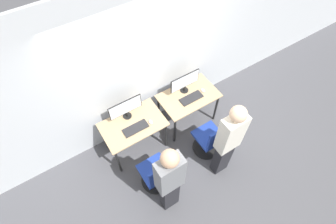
% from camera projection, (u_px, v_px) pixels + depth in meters
% --- Properties ---
extents(ground_plane, '(20.00, 20.00, 0.00)m').
position_uv_depth(ground_plane, '(172.00, 145.00, 4.79)').
color(ground_plane, '#4C4C51').
extents(wall_back, '(12.00, 0.05, 2.80)m').
position_uv_depth(wall_back, '(146.00, 64.00, 4.02)').
color(wall_back, silver).
rests_on(wall_back, ground_plane).
extents(desk_left, '(1.01, 0.64, 0.74)m').
position_uv_depth(desk_left, '(133.00, 127.00, 4.25)').
color(desk_left, tan).
rests_on(desk_left, ground_plane).
extents(monitor_left, '(0.56, 0.14, 0.38)m').
position_uv_depth(monitor_left, '(126.00, 108.00, 4.09)').
color(monitor_left, black).
rests_on(monitor_left, desk_left).
extents(keyboard_left, '(0.41, 0.17, 0.02)m').
position_uv_depth(keyboard_left, '(136.00, 128.00, 4.12)').
color(keyboard_left, '#262628').
rests_on(keyboard_left, desk_left).
extents(mouse_left, '(0.06, 0.09, 0.03)m').
position_uv_depth(mouse_left, '(151.00, 122.00, 4.18)').
color(mouse_left, silver).
rests_on(mouse_left, desk_left).
extents(office_chair_left, '(0.48, 0.48, 0.89)m').
position_uv_depth(office_chair_left, '(157.00, 175.00, 4.08)').
color(office_chair_left, black).
rests_on(office_chair_left, ground_plane).
extents(person_left, '(0.36, 0.22, 1.71)m').
position_uv_depth(person_left, '(170.00, 180.00, 3.43)').
color(person_left, '#232328').
rests_on(person_left, ground_plane).
extents(desk_right, '(1.01, 0.64, 0.74)m').
position_uv_depth(desk_right, '(188.00, 99.00, 4.59)').
color(desk_right, tan).
rests_on(desk_right, ground_plane).
extents(monitor_right, '(0.56, 0.14, 0.38)m').
position_uv_depth(monitor_right, '(185.00, 82.00, 4.40)').
color(monitor_right, black).
rests_on(monitor_right, desk_right).
extents(keyboard_right, '(0.41, 0.17, 0.02)m').
position_uv_depth(keyboard_right, '(191.00, 98.00, 4.47)').
color(keyboard_right, '#262628').
rests_on(keyboard_right, desk_right).
extents(mouse_right, '(0.06, 0.09, 0.03)m').
position_uv_depth(mouse_right, '(203.00, 90.00, 4.56)').
color(mouse_right, silver).
rests_on(mouse_right, desk_right).
extents(office_chair_right, '(0.48, 0.48, 0.89)m').
position_uv_depth(office_chair_right, '(210.00, 140.00, 4.44)').
color(office_chair_right, black).
rests_on(office_chair_right, ground_plane).
extents(person_right, '(0.36, 0.23, 1.73)m').
position_uv_depth(person_right, '(228.00, 140.00, 3.76)').
color(person_right, '#232328').
rests_on(person_right, ground_plane).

